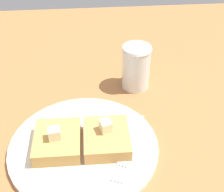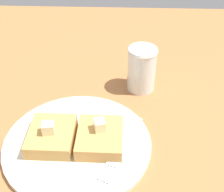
# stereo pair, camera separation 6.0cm
# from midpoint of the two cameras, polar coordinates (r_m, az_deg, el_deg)

# --- Properties ---
(table_surface) EXTENTS (1.09, 1.09, 0.02)m
(table_surface) POSITION_cam_midpoint_polar(r_m,az_deg,el_deg) (0.63, -2.59, -4.18)
(table_surface) COLOR #A6683A
(table_surface) RESTS_ON ground
(plate) EXTENTS (0.26, 0.26, 0.01)m
(plate) POSITION_cam_midpoint_polar(r_m,az_deg,el_deg) (0.56, -3.46, -8.84)
(plate) COLOR silver
(plate) RESTS_ON table_surface
(toast_slice_left) EXTENTS (0.08, 0.09, 0.03)m
(toast_slice_left) POSITION_cam_midpoint_polar(r_m,az_deg,el_deg) (0.55, 0.95, -7.76)
(toast_slice_left) COLOR tan
(toast_slice_left) RESTS_ON plate
(toast_slice_middle) EXTENTS (0.08, 0.09, 0.03)m
(toast_slice_middle) POSITION_cam_midpoint_polar(r_m,az_deg,el_deg) (0.56, -7.93, -7.39)
(toast_slice_middle) COLOR tan
(toast_slice_middle) RESTS_ON plate
(butter_pat_primary) EXTENTS (0.02, 0.02, 0.02)m
(butter_pat_primary) POSITION_cam_midpoint_polar(r_m,az_deg,el_deg) (0.54, 0.91, -5.48)
(butter_pat_primary) COLOR beige
(butter_pat_primary) RESTS_ON toast_slice_left
(butter_pat_secondary) EXTENTS (0.02, 0.02, 0.02)m
(butter_pat_secondary) POSITION_cam_midpoint_polar(r_m,az_deg,el_deg) (0.54, -8.46, -5.98)
(butter_pat_secondary) COLOR beige
(butter_pat_secondary) RESTS_ON toast_slice_middle
(fork) EXTENTS (0.08, 0.15, 0.00)m
(fork) POSITION_cam_midpoint_polar(r_m,az_deg,el_deg) (0.54, 4.87, -10.12)
(fork) COLOR silver
(fork) RESTS_ON plate
(syrup_jar) EXTENTS (0.06, 0.06, 0.10)m
(syrup_jar) POSITION_cam_midpoint_polar(r_m,az_deg,el_deg) (0.68, 7.97, 4.61)
(syrup_jar) COLOR #461A07
(syrup_jar) RESTS_ON table_surface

